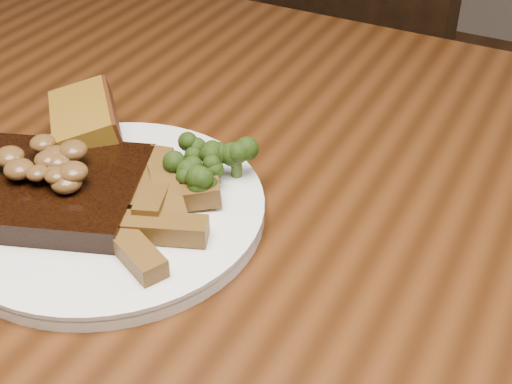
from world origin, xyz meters
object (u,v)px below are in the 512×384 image
chair_far (376,126)px  garlic_bread (85,134)px  dining_table (261,286)px  steak (41,190)px  plate (109,212)px  potato_wedges (168,218)px

chair_far → garlic_bread: chair_far is taller
dining_table → garlic_bread: garlic_bread is taller
garlic_bread → dining_table: bearing=45.9°
chair_far → steak: chair_far is taller
plate → garlic_bread: (-0.08, 0.07, 0.02)m
chair_far → steak: bearing=105.1°
potato_wedges → steak: bearing=-170.7°
dining_table → garlic_bread: bearing=178.7°
chair_far → potato_wedges: 0.83m
garlic_bread → potato_wedges: bearing=20.3°
chair_far → plate: chair_far is taller
garlic_bread → chair_far: bearing=129.3°
dining_table → potato_wedges: potato_wedges is taller
steak → garlic_bread: size_ratio=1.70×
potato_wedges → plate: bearing=179.0°
steak → potato_wedges: size_ratio=1.56×
plate → potato_wedges: (0.07, -0.00, 0.02)m
dining_table → garlic_bread: (-0.20, 0.00, 0.12)m
plate → garlic_bread: bearing=138.4°
dining_table → chair_far: chair_far is taller
dining_table → steak: bearing=-152.4°
dining_table → chair_far: 0.73m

